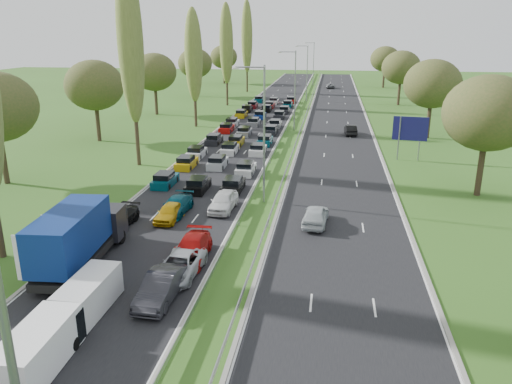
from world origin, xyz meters
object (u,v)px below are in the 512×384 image
at_px(info_sign, 53,224).
at_px(near_car_2, 98,236).
at_px(near_car_3, 119,218).
at_px(direction_sign, 410,131).
at_px(blue_lorry, 78,236).
at_px(white_van_rear, 91,293).
at_px(white_van_front, 41,347).

bearing_deg(info_sign, near_car_2, -1.53).
bearing_deg(near_car_3, direction_sign, 49.58).
bearing_deg(direction_sign, near_car_3, -134.84).
height_order(blue_lorry, info_sign, blue_lorry).
xyz_separation_m(near_car_2, blue_lorry, (0.35, -3.31, 1.41)).
bearing_deg(white_van_rear, white_van_front, -88.79).
height_order(white_van_front, direction_sign, direction_sign).
distance_m(white_van_rear, info_sign, 10.90).
bearing_deg(blue_lorry, near_car_3, 88.51).
distance_m(near_car_3, white_van_rear, 12.37).
distance_m(near_car_2, white_van_front, 13.75).
xyz_separation_m(near_car_2, white_van_front, (3.58, -13.28, 0.37)).
xyz_separation_m(blue_lorry, direction_sign, (24.98, 32.39, 1.49)).
bearing_deg(white_van_rear, blue_lorry, 123.17).
bearing_deg(blue_lorry, direction_sign, 47.79).
bearing_deg(info_sign, direction_sign, 45.18).
height_order(near_car_3, blue_lorry, blue_lorry).
distance_m(blue_lorry, white_van_front, 10.52).
bearing_deg(near_car_3, blue_lorry, -82.50).
distance_m(near_car_2, near_car_3, 3.59).
height_order(white_van_rear, info_sign, info_sign).
bearing_deg(white_van_front, near_car_2, 103.62).
bearing_deg(direction_sign, white_van_rear, -120.29).
bearing_deg(near_car_2, direction_sign, 52.17).
relative_size(white_van_rear, info_sign, 2.28).
relative_size(blue_lorry, info_sign, 4.55).
distance_m(near_car_3, direction_sign, 36.06).
height_order(white_van_front, white_van_rear, white_van_front).
bearing_deg(white_van_front, white_van_rear, 89.20).
bearing_deg(blue_lorry, near_car_2, 91.53).
relative_size(blue_lorry, white_van_rear, 2.00).
height_order(near_car_2, near_car_3, near_car_3).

